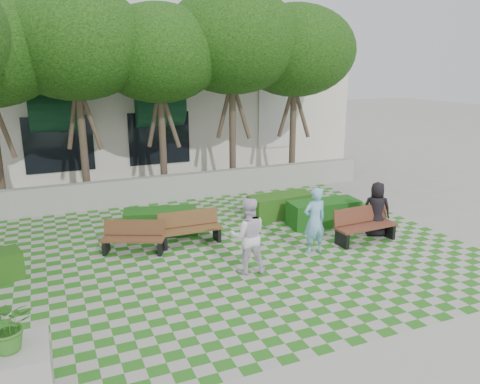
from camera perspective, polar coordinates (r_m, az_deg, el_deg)
name	(u,v)px	position (r m, az deg, el deg)	size (l,w,h in m)	color
ground	(246,267)	(11.18, 0.69, -9.08)	(90.00, 90.00, 0.00)	gray
lawn	(230,251)	(12.02, -1.26, -7.25)	(12.00, 12.00, 0.00)	#2B721E
retaining_wall	(174,187)	(16.58, -8.02, 0.57)	(15.00, 0.36, 0.90)	#9E9B93
bench_east	(364,225)	(13.01, 14.92, -3.94)	(1.79, 0.67, 0.93)	#5B2E1F
bench_mid	(190,228)	(12.49, -6.12, -4.44)	(1.65, 0.57, 0.86)	brown
bench_west	(134,238)	(12.13, -12.84, -5.48)	(1.63, 1.10, 0.82)	brown
hedge_east	(324,213)	(14.08, 10.15, -2.52)	(2.10, 0.84, 0.74)	#144A13
hedge_midright	(281,206)	(14.66, 5.04, -1.67)	(2.03, 0.81, 0.71)	#235115
hedge_midleft	(161,222)	(13.33, -9.64, -3.59)	(2.02, 0.81, 0.71)	#174A13
planter_front	(14,366)	(7.40, -25.81, -18.55)	(0.93, 0.93, 1.65)	#9E9B93
person_blue	(315,221)	(11.83, 9.08, -3.45)	(0.62, 0.41, 1.71)	#80BFE9
person_dark	(376,209)	(13.41, 16.30, -2.04)	(0.75, 0.49, 1.53)	black
person_white	(248,236)	(10.58, 0.95, -5.35)	(0.86, 0.67, 1.76)	white
tree_row	(111,45)	(15.44, -15.41, 16.85)	(17.70, 13.40, 7.41)	#47382B
building	(148,108)	(24.02, -11.12, 9.96)	(18.00, 8.92, 5.15)	silver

